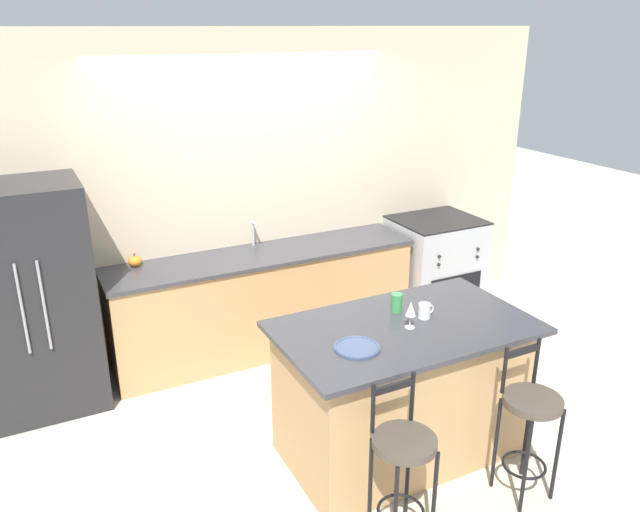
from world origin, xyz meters
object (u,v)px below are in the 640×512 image
(oven_range, at_px, (434,266))
(wine_glass, at_px, (411,309))
(refrigerator, at_px, (32,300))
(tumbler_cup, at_px, (397,303))
(bar_stool_near, at_px, (403,459))
(coffee_mug, at_px, (425,311))
(bar_stool_far, at_px, (530,417))
(dinner_plate, at_px, (357,347))
(pumpkin_decoration, at_px, (135,261))

(oven_range, distance_m, wine_glass, 2.35)
(refrigerator, distance_m, tumbler_cup, 2.61)
(refrigerator, distance_m, bar_stool_near, 2.88)
(wine_glass, relative_size, coffee_mug, 1.58)
(refrigerator, bearing_deg, bar_stool_far, -43.30)
(dinner_plate, bearing_deg, wine_glass, 11.29)
(refrigerator, bearing_deg, coffee_mug, -36.46)
(bar_stool_far, xyz_separation_m, coffee_mug, (-0.27, 0.71, 0.44))
(wine_glass, bearing_deg, pumpkin_decoration, 123.66)
(refrigerator, xyz_separation_m, oven_range, (3.57, -0.01, -0.37))
(coffee_mug, bearing_deg, wine_glass, -155.64)
(oven_range, relative_size, bar_stool_far, 1.00)
(refrigerator, xyz_separation_m, wine_glass, (2.08, -1.73, 0.21))
(wine_glass, distance_m, coffee_mug, 0.20)
(bar_stool_far, distance_m, pumpkin_decoration, 3.14)
(refrigerator, height_order, wine_glass, refrigerator)
(bar_stool_far, relative_size, coffee_mug, 8.70)
(wine_glass, height_order, pumpkin_decoration, wine_glass)
(dinner_plate, relative_size, tumbler_cup, 2.19)
(coffee_mug, distance_m, tumbler_cup, 0.19)
(oven_range, bearing_deg, refrigerator, 179.83)
(dinner_plate, distance_m, coffee_mug, 0.62)
(tumbler_cup, bearing_deg, wine_glass, -103.02)
(bar_stool_near, bearing_deg, coffee_mug, 48.65)
(bar_stool_near, bearing_deg, tumbler_cup, 59.62)
(refrigerator, distance_m, dinner_plate, 2.45)
(oven_range, bearing_deg, coffee_mug, -128.91)
(dinner_plate, bearing_deg, refrigerator, 132.22)
(refrigerator, height_order, dinner_plate, refrigerator)
(oven_range, xyz_separation_m, pumpkin_decoration, (-2.79, 0.23, 0.46))
(bar_stool_far, bearing_deg, refrigerator, 136.70)
(bar_stool_far, bearing_deg, bar_stool_near, 178.80)
(refrigerator, height_order, oven_range, refrigerator)
(oven_range, distance_m, pumpkin_decoration, 2.84)
(bar_stool_near, height_order, wine_glass, wine_glass)
(bar_stool_far, distance_m, coffee_mug, 0.88)
(dinner_plate, bearing_deg, bar_stool_far, -32.55)
(refrigerator, relative_size, bar_stool_far, 1.75)
(oven_range, relative_size, tumbler_cup, 7.83)
(oven_range, bearing_deg, bar_stool_far, -114.14)
(coffee_mug, bearing_deg, bar_stool_far, -69.10)
(bar_stool_near, distance_m, wine_glass, 0.92)
(bar_stool_near, relative_size, dinner_plate, 3.60)
(bar_stool_far, relative_size, pumpkin_decoration, 8.87)
(bar_stool_far, distance_m, tumbler_cup, 1.06)
(refrigerator, distance_m, wine_glass, 2.71)
(wine_glass, distance_m, pumpkin_decoration, 2.34)
(bar_stool_far, bearing_deg, tumbler_cup, 113.64)
(refrigerator, height_order, coffee_mug, refrigerator)
(pumpkin_decoration, bearing_deg, dinner_plate, -66.88)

